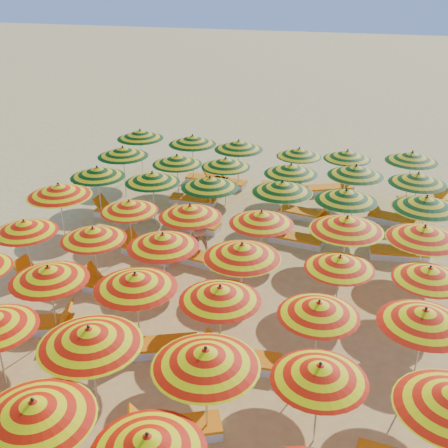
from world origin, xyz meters
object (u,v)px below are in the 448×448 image
Objects in this scene: umbrella_3 at (148,444)px; umbrella_43 at (193,140)px; umbrella_26 at (190,211)px; lounger_6 at (0,319)px; umbrella_10 at (320,372)px; umbrella_21 at (242,251)px; umbrella_8 at (89,337)px; umbrella_37 at (177,160)px; lounger_19 at (305,214)px; beachgoer_b at (198,228)px; lounger_13 at (211,261)px; lounger_25 at (423,200)px; umbrella_9 at (206,358)px; lounger_15 at (194,224)px; umbrella_47 at (412,157)px; lounger_21 at (208,179)px; umbrella_24 at (59,190)px; umbrella_41 at (418,178)px; lounger_20 at (393,219)px; lounger_23 at (284,187)px; umbrella_27 at (261,218)px; lounger_11 at (113,287)px; lounger_7 at (40,325)px; umbrella_19 at (93,234)px; umbrella_28 at (347,224)px; umbrella_36 at (123,152)px; umbrella_42 at (140,134)px; lounger_16 at (295,239)px; umbrella_17 at (425,317)px; umbrella_20 at (163,240)px; lounger_4 at (174,430)px; umbrella_14 at (135,281)px; umbrella_18 at (24,227)px; lounger_17 at (400,253)px; lounger_12 at (148,252)px; lounger_22 at (224,182)px; umbrella_13 at (49,273)px; lounger_14 at (118,213)px; umbrella_22 at (340,262)px; umbrella_38 at (226,163)px; umbrella_35 at (426,203)px; lounger_10 at (44,281)px; umbrella_2 at (34,410)px; umbrella_40 at (356,171)px; umbrella_25 at (129,206)px; lounger_9 at (240,360)px; umbrella_32 at (210,182)px; umbrella_29 at (424,233)px; umbrella_23 at (430,274)px; lounger_18 at (195,200)px; umbrella_39 at (291,169)px; umbrella_16 at (319,309)px; umbrella_15 at (220,293)px; umbrella_44 at (239,145)px; umbrella_34 at (346,195)px; umbrella_46 at (347,155)px.

umbrella_43 is at bearing 105.10° from umbrella_3.
umbrella_26 is 1.26× the size of lounger_6.
umbrella_10 is 0.90× the size of umbrella_21.
umbrella_8 is 1.10× the size of umbrella_37.
beachgoer_b reaches higher than lounger_19.
lounger_13 and lounger_25 have the same top height.
umbrella_9 is 1.15× the size of lounger_15.
umbrella_47 reaches higher than lounger_21.
umbrella_24 is 11.36m from umbrella_41.
lounger_23 is (-4.05, 1.94, 0.00)m from lounger_20.
umbrella_24 is 1.26× the size of umbrella_27.
lounger_11 is at bearing -109.49° from lounger_23.
lounger_7 and lounger_13 have the same top height.
umbrella_19 is 0.89× the size of umbrella_28.
umbrella_36 is 2.19m from umbrella_42.
lounger_16 is (0.72, 2.00, -1.53)m from umbrella_27.
umbrella_20 is (-6.21, 1.84, -0.00)m from umbrella_17.
lounger_7 is 1.00× the size of lounger_25.
umbrella_27 is at bearing -117.41° from lounger_4.
umbrella_18 is at bearing 153.63° from umbrella_14.
umbrella_18 reaches higher than lounger_17.
lounger_21 is at bearing -70.88° from lounger_15.
lounger_12 is at bearing 112.29° from umbrella_3.
umbrella_27 is 6.96m from lounger_22.
umbrella_13 is at bearing 96.86° from lounger_12.
lounger_11 is at bearing 118.31° from lounger_14.
umbrella_28 is at bearing 88.72° from umbrella_22.
umbrella_35 is at bearing -20.16° from umbrella_38.
umbrella_9 is 1.15× the size of lounger_16.
lounger_10 is at bearing 62.64° from lounger_12.
umbrella_40 is (4.32, 12.49, -0.02)m from umbrella_2.
umbrella_13 is 5.41m from beachgoer_b.
umbrella_14 is at bearing -139.92° from lounger_25.
umbrella_25 is 1.04× the size of lounger_9.
lounger_7 is at bearing -129.98° from umbrella_47.
umbrella_3 is 1.18× the size of umbrella_32.
umbrella_29 reaches higher than lounger_14.
umbrella_32 reaches higher than umbrella_26.
lounger_18 is (-7.62, 6.03, -1.44)m from umbrella_23.
umbrella_2 is 15.81m from umbrella_47.
umbrella_22 is at bearing -70.67° from umbrella_39.
umbrella_16 is at bearing -63.53° from umbrella_38.
umbrella_44 is (-2.01, 10.16, 0.08)m from umbrella_15.
umbrella_16 is 6.05m from umbrella_34.
umbrella_15 is 1.26× the size of lounger_12.
umbrella_17 is 10.38m from umbrella_38.
umbrella_2 reaches higher than lounger_21.
umbrella_42 reaches higher than lounger_11.
umbrella_19 is 10.33m from umbrella_46.
lounger_25 is (6.94, 8.35, -1.57)m from umbrella_20.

